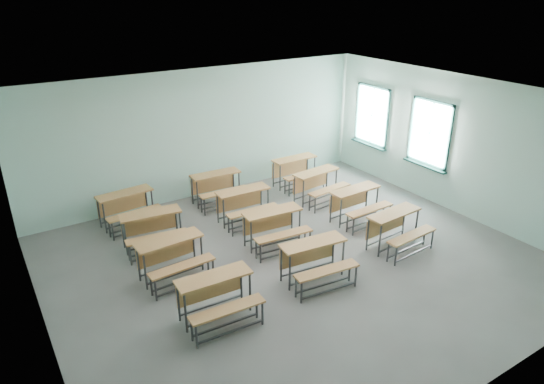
{
  "coord_description": "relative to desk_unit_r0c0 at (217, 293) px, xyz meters",
  "views": [
    {
      "loc": [
        -4.81,
        -6.65,
        5.06
      ],
      "look_at": [
        0.21,
        1.2,
        1.0
      ],
      "focal_mm": 32.0,
      "sensor_mm": 36.0,
      "label": 1
    }
  ],
  "objects": [
    {
      "name": "desk_unit_r3c2",
      "position": [
        4.31,
        3.91,
        0.0
      ],
      "size": [
        1.22,
        0.82,
        0.76
      ],
      "rotation": [
        0.0,
        0.0,
        0.0
      ],
      "color": "#AA703D",
      "rests_on": "ground"
    },
    {
      "name": "desk_unit_r2c1",
      "position": [
        2.1,
        2.79,
        0.0
      ],
      "size": [
        1.26,
        0.87,
        0.76
      ],
      "rotation": [
        0.0,
        0.0,
        -0.04
      ],
      "color": "#AA703D",
      "rests_on": "ground"
    },
    {
      "name": "desk_unit_r1c2",
      "position": [
        4.28,
        1.46,
        0.0
      ],
      "size": [
        1.25,
        0.86,
        0.76
      ],
      "rotation": [
        0.0,
        0.0,
        0.03
      ],
      "color": "#AA703D",
      "rests_on": "ground"
    },
    {
      "name": "desk_unit_r0c0",
      "position": [
        0.0,
        0.0,
        0.0
      ],
      "size": [
        1.26,
        0.88,
        0.76
      ],
      "rotation": [
        0.0,
        0.0,
        -0.05
      ],
      "color": "#AA703D",
      "rests_on": "ground"
    },
    {
      "name": "desk_unit_r0c1",
      "position": [
        1.99,
        0.03,
        0.0
      ],
      "size": [
        1.3,
        0.94,
        0.76
      ],
      "rotation": [
        0.0,
        0.0,
        -0.11
      ],
      "color": "#AA703D",
      "rests_on": "ground"
    },
    {
      "name": "desk_unit_r3c0",
      "position": [
        -0.18,
        4.06,
        0.0
      ],
      "size": [
        1.29,
        0.93,
        0.76
      ],
      "rotation": [
        0.0,
        0.0,
        0.09
      ],
      "color": "#AA703D",
      "rests_on": "ground"
    },
    {
      "name": "desk_unit_r3c1",
      "position": [
        2.04,
        4.04,
        0.0
      ],
      "size": [
        1.25,
        0.87,
        0.76
      ],
      "rotation": [
        0.0,
        0.0,
        -0.04
      ],
      "color": "#AA703D",
      "rests_on": "ground"
    },
    {
      "name": "room",
      "position": [
        2.17,
        0.8,
        1.09
      ],
      "size": [
        9.04,
        8.04,
        3.24
      ],
      "color": "slate",
      "rests_on": "ground"
    },
    {
      "name": "desk_unit_r2c0",
      "position": [
        -0.07,
        2.78,
        0.0
      ],
      "size": [
        1.31,
        0.96,
        0.76
      ],
      "rotation": [
        0.0,
        0.0,
        -0.12
      ],
      "color": "#AA703D",
      "rests_on": "ground"
    },
    {
      "name": "desk_unit_r0c2",
      "position": [
        4.14,
        0.12,
        0.0
      ],
      "size": [
        1.27,
        0.9,
        0.76
      ],
      "rotation": [
        0.0,
        0.0,
        0.07
      ],
      "color": "#AA703D",
      "rests_on": "ground"
    },
    {
      "name": "desk_unit_r1c1",
      "position": [
        2.07,
        1.51,
        0.0
      ],
      "size": [
        1.29,
        0.93,
        0.76
      ],
      "rotation": [
        0.0,
        0.0,
        -0.09
      ],
      "color": "#AA703D",
      "rests_on": "ground"
    },
    {
      "name": "desk_unit_r2c2",
      "position": [
        4.21,
        2.82,
        0.0
      ],
      "size": [
        1.3,
        0.95,
        0.76
      ],
      "rotation": [
        0.0,
        0.0,
        0.11
      ],
      "color": "#AA703D",
      "rests_on": "ground"
    },
    {
      "name": "desk_unit_r1c0",
      "position": [
        -0.14,
        1.52,
        0.0
      ],
      "size": [
        1.26,
        0.88,
        0.76
      ],
      "rotation": [
        0.0,
        0.0,
        0.05
      ],
      "color": "#AA703D",
      "rests_on": "ground"
    }
  ]
}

